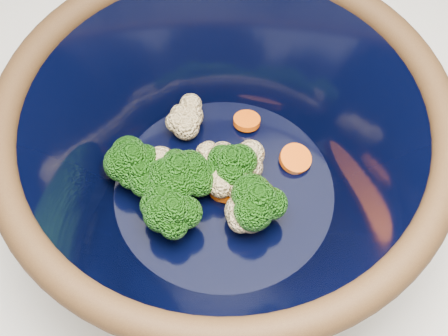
# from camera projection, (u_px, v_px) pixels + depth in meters

# --- Properties ---
(counter) EXTENTS (1.20, 1.20, 0.90)m
(counter) POSITION_uv_depth(u_px,v_px,m) (210.00, 335.00, 0.98)
(counter) COLOR silver
(counter) RESTS_ON ground
(mixing_bowl) EXTENTS (0.37, 0.37, 0.16)m
(mixing_bowl) POSITION_uv_depth(u_px,v_px,m) (224.00, 158.00, 0.52)
(mixing_bowl) COLOR black
(mixing_bowl) RESTS_ON counter
(vegetable_pile) EXTENTS (0.18, 0.15, 0.06)m
(vegetable_pile) POSITION_uv_depth(u_px,v_px,m) (197.00, 178.00, 0.54)
(vegetable_pile) COLOR #608442
(vegetable_pile) RESTS_ON mixing_bowl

